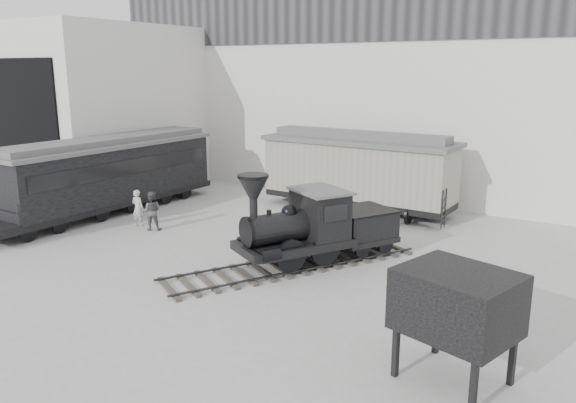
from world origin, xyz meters
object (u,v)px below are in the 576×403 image
Objects in this scene: visitor_b at (152,211)px; coal_hopper at (457,311)px; visitor_a at (138,208)px; locomotive at (311,230)px; passenger_coach at (109,174)px; boxcar at (358,169)px.

visitor_b is 0.60× the size of coal_hopper.
visitor_b is (0.93, -0.11, 0.03)m from visitor_a.
coal_hopper is at bearing 126.23° from visitor_b.
locomotive is 5.46× the size of visitor_b.
visitor_a is at bearing -40.47° from visitor_b.
passenger_coach is 3.24m from visitor_a.
passenger_coach is at bearing 177.13° from coal_hopper.
boxcar reaches higher than locomotive.
locomotive is 8.13m from coal_hopper.
coal_hopper reaches higher than visitor_a.
locomotive reaches higher than coal_hopper.
coal_hopper is at bearing -55.52° from boxcar.
coal_hopper is (18.04, -6.32, -0.18)m from passenger_coach.
coal_hopper is (8.22, -12.86, -0.35)m from boxcar.
visitor_b reaches higher than visitor_a.
visitor_b is at bearing -15.55° from passenger_coach.
locomotive reaches higher than visitor_a.
passenger_coach is at bearing -144.46° from boxcar.
boxcar reaches higher than coal_hopper.
boxcar is at bearing 139.02° from coal_hopper.
locomotive is at bearing 145.15° from visitor_b.
visitor_b is at bearing -151.36° from locomotive.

